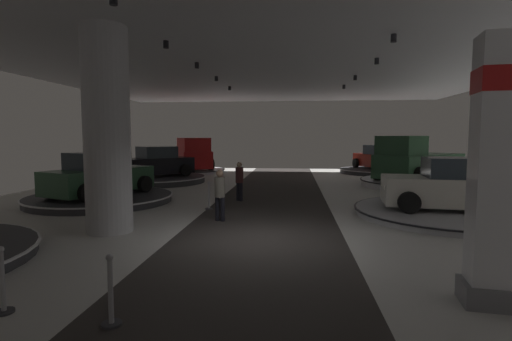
# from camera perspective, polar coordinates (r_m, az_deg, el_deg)

# --- Properties ---
(ground) EXTENTS (24.00, 44.00, 0.06)m
(ground) POSITION_cam_1_polar(r_m,az_deg,el_deg) (9.78, 0.26, -10.47)
(ground) COLOR silver
(ceiling_with_spotlights) EXTENTS (24.00, 44.00, 0.39)m
(ceiling_with_spotlights) POSITION_cam_1_polar(r_m,az_deg,el_deg) (9.88, 0.28, 22.46)
(ceiling_with_spotlights) COLOR silver
(column_left) EXTENTS (1.22, 1.22, 5.50)m
(column_left) POSITION_cam_1_polar(r_m,az_deg,el_deg) (11.04, -21.40, 5.52)
(column_left) COLOR silver
(column_left) RESTS_ON ground
(display_platform_far_right) EXTENTS (5.99, 5.99, 0.35)m
(display_platform_far_right) POSITION_cam_1_polar(r_m,az_deg,el_deg) (21.78, 23.18, -1.69)
(display_platform_far_right) COLOR silver
(display_platform_far_right) RESTS_ON ground
(pickup_truck_far_right) EXTENTS (5.36, 5.09, 2.30)m
(pickup_truck_far_right) POSITION_cam_1_polar(r_m,az_deg,el_deg) (21.41, 22.84, 1.14)
(pickup_truck_far_right) COLOR #2D5638
(pickup_truck_far_right) RESTS_ON display_platform_far_right
(display_platform_deep_right) EXTENTS (5.35, 5.35, 0.32)m
(display_platform_deep_right) POSITION_cam_1_polar(r_m,az_deg,el_deg) (28.56, 17.75, -0.05)
(display_platform_deep_right) COLOR #333338
(display_platform_deep_right) RESTS_ON ground
(display_car_deep_right) EXTENTS (3.20, 4.55, 1.71)m
(display_car_deep_right) POSITION_cam_1_polar(r_m,az_deg,el_deg) (28.47, 17.83, 1.76)
(display_car_deep_right) COLOR maroon
(display_car_deep_right) RESTS_ON display_platform_deep_right
(display_platform_mid_right) EXTENTS (6.11, 6.11, 0.22)m
(display_platform_mid_right) POSITION_cam_1_polar(r_m,az_deg,el_deg) (14.07, 27.00, -5.61)
(display_platform_mid_right) COLOR #B7B7BC
(display_platform_mid_right) RESTS_ON ground
(display_car_mid_right) EXTENTS (4.39, 2.63, 1.71)m
(display_car_mid_right) POSITION_cam_1_polar(r_m,az_deg,el_deg) (13.95, 27.27, -2.13)
(display_car_mid_right) COLOR silver
(display_car_mid_right) RESTS_ON display_platform_mid_right
(display_platform_deep_left) EXTENTS (5.68, 5.68, 0.23)m
(display_platform_deep_left) POSITION_cam_1_polar(r_m,az_deg,el_deg) (28.60, -10.36, 0.02)
(display_platform_deep_left) COLOR silver
(display_platform_deep_left) RESTS_ON ground
(pickup_truck_deep_left) EXTENTS (4.74, 5.56, 2.30)m
(pickup_truck_deep_left) POSITION_cam_1_polar(r_m,az_deg,el_deg) (28.22, -10.19, 2.06)
(pickup_truck_deep_left) COLOR red
(pickup_truck_deep_left) RESTS_ON display_platform_deep_left
(display_platform_mid_left) EXTENTS (5.64, 5.64, 0.28)m
(display_platform_mid_left) POSITION_cam_1_polar(r_m,az_deg,el_deg) (16.44, -22.21, -3.84)
(display_platform_mid_left) COLOR #333338
(display_platform_mid_left) RESTS_ON ground
(display_car_mid_left) EXTENTS (3.35, 4.57, 1.71)m
(display_car_mid_left) POSITION_cam_1_polar(r_m,az_deg,el_deg) (16.31, -22.40, -0.76)
(display_car_mid_left) COLOR #2D5638
(display_car_mid_left) RESTS_ON display_platform_mid_left
(display_platform_far_left) EXTENTS (5.77, 5.77, 0.34)m
(display_platform_far_left) POSITION_cam_1_polar(r_m,az_deg,el_deg) (22.60, -14.87, -1.23)
(display_platform_far_left) COLOR #333338
(display_platform_far_left) RESTS_ON ground
(display_car_far_left) EXTENTS (4.22, 4.27, 1.71)m
(display_car_far_left) POSITION_cam_1_polar(r_m,az_deg,el_deg) (22.53, -14.86, 1.10)
(display_car_far_left) COLOR black
(display_car_far_left) RESTS_ON display_platform_far_left
(visitor_walking_near) EXTENTS (0.32, 0.32, 1.59)m
(visitor_walking_near) POSITION_cam_1_polar(r_m,az_deg,el_deg) (11.76, -5.44, -3.22)
(visitor_walking_near) COLOR black
(visitor_walking_near) RESTS_ON ground
(visitor_walking_far) EXTENTS (0.32, 0.32, 1.59)m
(visitor_walking_far) POSITION_cam_1_polar(r_m,az_deg,el_deg) (15.40, -2.49, -1.25)
(visitor_walking_far) COLOR black
(visitor_walking_far) RESTS_ON ground
(stanchion_a) EXTENTS (0.28, 0.28, 1.01)m
(stanchion_a) POSITION_cam_1_polar(r_m,az_deg,el_deg) (5.86, -20.90, -17.58)
(stanchion_a) COLOR #333338
(stanchion_a) RESTS_ON ground
(stanchion_b) EXTENTS (0.28, 0.28, 1.01)m
(stanchion_b) POSITION_cam_1_polar(r_m,az_deg,el_deg) (13.80, -7.07, -4.26)
(stanchion_b) COLOR #333338
(stanchion_b) RESTS_ON ground
(stanchion_c) EXTENTS (0.28, 0.28, 1.01)m
(stanchion_c) POSITION_cam_1_polar(r_m,az_deg,el_deg) (6.93, -33.66, -14.50)
(stanchion_c) COLOR #333338
(stanchion_c) RESTS_ON ground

